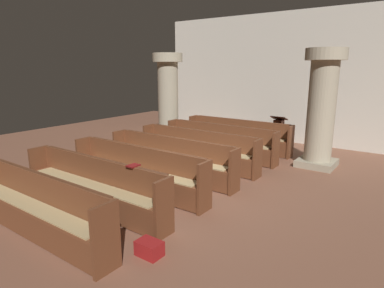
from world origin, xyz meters
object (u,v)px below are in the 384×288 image
(pew_row_6, at_px, (34,204))
(pew_row_1, at_px, (219,140))
(pillar_aisle_side, at_px, (322,107))
(pew_row_5, at_px, (93,184))
(hymn_book, at_px, (133,166))
(pew_row_3, at_px, (171,157))
(kneeler_box_red, at_px, (149,248))
(lectern, at_px, (278,135))
(pew_row_2, at_px, (198,148))
(pew_row_0, at_px, (238,134))
(pillar_far_side, at_px, (168,97))
(pew_row_4, at_px, (137,168))

(pew_row_6, bearing_deg, pew_row_1, 90.00)
(pillar_aisle_side, bearing_deg, pew_row_5, -116.25)
(pillar_aisle_side, xyz_separation_m, hymn_book, (-1.74, -5.16, -0.64))
(pew_row_3, xyz_separation_m, pew_row_6, (0.00, -3.44, 0.00))
(hymn_book, xyz_separation_m, kneeler_box_red, (1.03, -0.74, -0.87))
(pew_row_6, bearing_deg, lectern, 82.73)
(pew_row_2, relative_size, pew_row_5, 1.00)
(pew_row_0, xyz_separation_m, pillar_far_side, (-2.59, -0.39, 1.11))
(pew_row_3, bearing_deg, pew_row_5, -90.00)
(pew_row_5, relative_size, kneeler_box_red, 9.68)
(pew_row_0, height_order, pew_row_6, same)
(hymn_book, bearing_deg, pew_row_0, 99.21)
(pillar_far_side, bearing_deg, pew_row_6, -68.24)
(pew_row_5, xyz_separation_m, pillar_far_side, (-2.59, 5.34, 1.11))
(pew_row_4, distance_m, pew_row_5, 1.15)
(pew_row_5, xyz_separation_m, lectern, (1.00, 6.69, -0.07))
(pillar_aisle_side, bearing_deg, lectern, 140.63)
(pew_row_3, relative_size, pillar_aisle_side, 1.15)
(pew_row_4, relative_size, pillar_far_side, 1.15)
(pillar_aisle_side, xyz_separation_m, lectern, (-1.64, 1.34, -1.17))
(pew_row_2, xyz_separation_m, pew_row_4, (0.00, -2.29, 0.00))
(pew_row_6, relative_size, hymn_book, 16.85)
(pillar_aisle_side, distance_m, pillar_far_side, 5.23)
(pew_row_2, bearing_deg, pew_row_4, -90.00)
(pew_row_1, bearing_deg, pew_row_4, -90.00)
(pew_row_6, bearing_deg, pew_row_5, 90.00)
(pew_row_5, xyz_separation_m, kneeler_box_red, (1.92, -0.54, -0.41))
(pew_row_0, relative_size, pew_row_1, 1.00)
(pew_row_5, distance_m, pillar_far_side, 6.03)
(pew_row_1, xyz_separation_m, pillar_far_side, (-2.59, 0.75, 1.11))
(pew_row_2, bearing_deg, pew_row_6, -90.00)
(pew_row_0, bearing_deg, pew_row_4, -90.00)
(pillar_far_side, bearing_deg, pillar_aisle_side, 0.14)
(pew_row_3, relative_size, hymn_book, 16.85)
(pew_row_0, bearing_deg, pillar_far_side, -171.34)
(pew_row_1, distance_m, pew_row_5, 4.58)
(pew_row_2, height_order, lectern, lectern)
(pew_row_6, distance_m, pillar_far_side, 7.07)
(pillar_far_side, distance_m, kneeler_box_red, 7.57)
(pew_row_4, bearing_deg, pew_row_0, 90.00)
(pew_row_2, relative_size, lectern, 3.31)
(pew_row_6, xyz_separation_m, pillar_aisle_side, (2.64, 6.50, 1.11))
(pew_row_0, relative_size, pew_row_5, 1.00)
(pillar_aisle_side, relative_size, lectern, 2.88)
(pew_row_1, distance_m, lectern, 2.33)
(pew_row_6, distance_m, pillar_aisle_side, 7.10)
(lectern, bearing_deg, pew_row_1, -115.38)
(pew_row_2, height_order, pew_row_6, same)
(pillar_aisle_side, distance_m, kneeler_box_red, 6.13)
(pillar_far_side, height_order, lectern, pillar_far_side)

